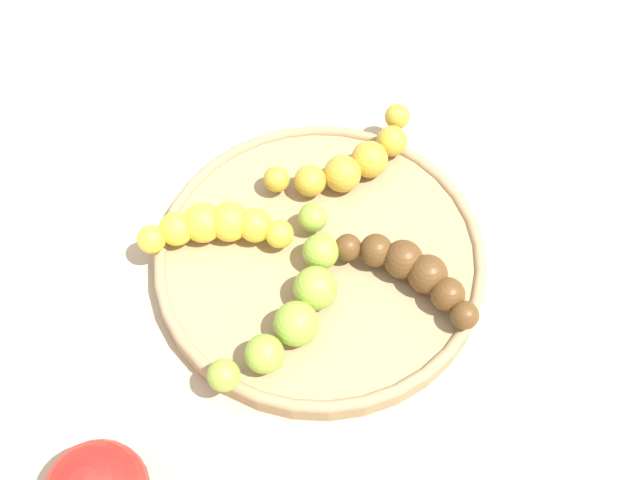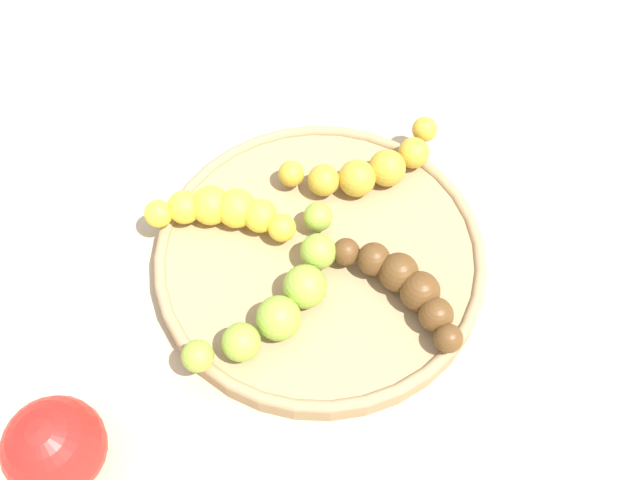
{
  "view_description": "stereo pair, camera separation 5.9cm",
  "coord_description": "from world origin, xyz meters",
  "px_view_note": "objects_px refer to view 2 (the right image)",
  "views": [
    {
      "loc": [
        0.27,
        0.16,
        0.54
      ],
      "look_at": [
        0.0,
        0.0,
        0.04
      ],
      "focal_mm": 40.15,
      "sensor_mm": 36.0,
      "label": 1
    },
    {
      "loc": [
        0.24,
        0.21,
        0.54
      ],
      "look_at": [
        0.0,
        0.0,
        0.04
      ],
      "focal_mm": 40.15,
      "sensor_mm": 36.0,
      "label": 2
    }
  ],
  "objects_px": {
    "fruit_bowl": "(320,256)",
    "banana_overripe": "(405,286)",
    "banana_yellow": "(222,211)",
    "banana_spotted": "(368,167)",
    "apple_red": "(55,447)",
    "banana_green": "(283,296)"
  },
  "relations": [
    {
      "from": "banana_spotted",
      "to": "apple_red",
      "type": "relative_size",
      "value": 1.98
    },
    {
      "from": "fruit_bowl",
      "to": "apple_red",
      "type": "bearing_deg",
      "value": -5.62
    },
    {
      "from": "banana_overripe",
      "to": "apple_red",
      "type": "height_order",
      "value": "apple_red"
    },
    {
      "from": "banana_green",
      "to": "banana_spotted",
      "type": "height_order",
      "value": "banana_green"
    },
    {
      "from": "fruit_bowl",
      "to": "banana_overripe",
      "type": "bearing_deg",
      "value": 100.26
    },
    {
      "from": "banana_overripe",
      "to": "apple_red",
      "type": "bearing_deg",
      "value": 164.47
    },
    {
      "from": "fruit_bowl",
      "to": "banana_spotted",
      "type": "height_order",
      "value": "banana_spotted"
    },
    {
      "from": "banana_spotted",
      "to": "apple_red",
      "type": "height_order",
      "value": "apple_red"
    },
    {
      "from": "banana_spotted",
      "to": "banana_yellow",
      "type": "bearing_deg",
      "value": -92.19
    },
    {
      "from": "banana_overripe",
      "to": "apple_red",
      "type": "xyz_separation_m",
      "value": [
        0.27,
        -0.1,
        0.0
      ]
    },
    {
      "from": "banana_yellow",
      "to": "banana_spotted",
      "type": "height_order",
      "value": "banana_yellow"
    },
    {
      "from": "banana_green",
      "to": "banana_spotted",
      "type": "relative_size",
      "value": 1.26
    },
    {
      "from": "fruit_bowl",
      "to": "banana_green",
      "type": "bearing_deg",
      "value": 12.62
    },
    {
      "from": "banana_overripe",
      "to": "fruit_bowl",
      "type": "bearing_deg",
      "value": 105.94
    },
    {
      "from": "banana_spotted",
      "to": "banana_green",
      "type": "bearing_deg",
      "value": -51.86
    },
    {
      "from": "fruit_bowl",
      "to": "banana_yellow",
      "type": "distance_m",
      "value": 0.09
    },
    {
      "from": "banana_yellow",
      "to": "banana_spotted",
      "type": "xyz_separation_m",
      "value": [
        -0.12,
        0.06,
        -0.0
      ]
    },
    {
      "from": "banana_yellow",
      "to": "banana_green",
      "type": "bearing_deg",
      "value": -139.07
    },
    {
      "from": "banana_yellow",
      "to": "apple_red",
      "type": "height_order",
      "value": "apple_red"
    },
    {
      "from": "apple_red",
      "to": "banana_overripe",
      "type": "bearing_deg",
      "value": 158.79
    },
    {
      "from": "banana_green",
      "to": "apple_red",
      "type": "distance_m",
      "value": 0.2
    },
    {
      "from": "fruit_bowl",
      "to": "banana_overripe",
      "type": "height_order",
      "value": "banana_overripe"
    }
  ]
}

